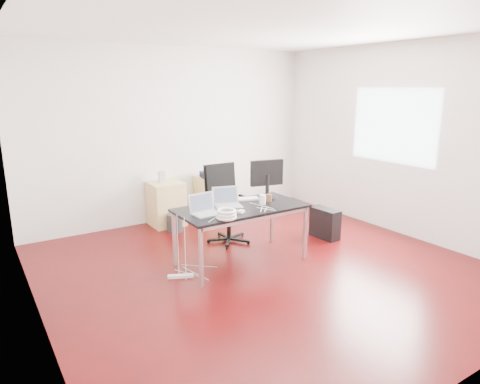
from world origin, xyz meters
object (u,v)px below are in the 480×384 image
filing_cabinet_left (166,204)px  filing_cabinet_right (213,196)px  desk (241,211)px  office_chair (226,199)px  pc_tower (325,223)px

filing_cabinet_left → filing_cabinet_right: 0.86m
desk → filing_cabinet_left: 1.95m
office_chair → pc_tower: office_chair is taller
office_chair → pc_tower: 1.51m
filing_cabinet_left → filing_cabinet_right: size_ratio=1.00×
filing_cabinet_left → pc_tower: 2.51m
filing_cabinet_right → pc_tower: 2.02m
desk → office_chair: size_ratio=1.48×
desk → filing_cabinet_left: size_ratio=2.29×
office_chair → filing_cabinet_left: bearing=113.0°
office_chair → filing_cabinet_right: office_chair is taller
desk → filing_cabinet_right: desk is taller
filing_cabinet_left → desk: bearing=-84.7°
filing_cabinet_right → filing_cabinet_left: bearing=180.0°
desk → office_chair: office_chair is taller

